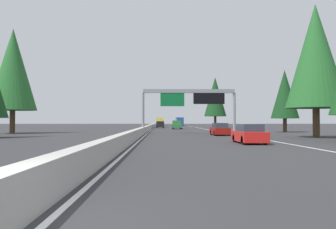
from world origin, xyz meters
TOP-DOWN VIEW (x-y plane):
  - ground_plane at (60.00, 0.00)m, footprint 320.00×320.00m
  - median_barrier at (80.00, 0.30)m, footprint 180.00×0.56m
  - shoulder_stripe_right at (70.00, -11.52)m, footprint 160.00×0.16m
  - shoulder_stripe_median at (70.00, -0.25)m, footprint 160.00×0.16m
  - sign_gantry_overhead at (39.55, -6.04)m, footprint 0.50×12.68m
  - sedan_far_center at (20.02, -8.83)m, footprint 4.40×1.80m
  - sedan_distant_b at (34.53, -9.14)m, footprint 4.40×1.80m
  - pickup_far_left at (67.33, -5.59)m, footprint 5.60×2.00m
  - bus_far_right at (121.60, -9.16)m, footprint 11.50×2.55m
  - box_truck_mid_right at (111.48, -1.73)m, footprint 8.50×2.40m
  - minivan_mid_center at (79.18, -1.92)m, footprint 5.00×1.95m
  - conifer_right_near at (28.71, -18.06)m, footprint 6.08×6.08m
  - conifer_right_mid at (46.07, -21.33)m, footprint 4.25×4.25m
  - conifer_right_far at (87.18, -17.20)m, footprint 6.16×6.16m
  - conifer_left_near at (41.41, 18.48)m, footprint 6.43×6.43m

SIDE VIEW (x-z plane):
  - ground_plane at x=60.00m, z-range 0.00..0.00m
  - shoulder_stripe_right at x=70.00m, z-range 0.00..0.01m
  - shoulder_stripe_median at x=70.00m, z-range 0.00..0.01m
  - median_barrier at x=80.00m, z-range 0.00..0.90m
  - sedan_far_center at x=20.02m, z-range -0.05..1.42m
  - sedan_distant_b at x=34.53m, z-range -0.05..1.42m
  - pickup_far_left at x=67.33m, z-range -0.02..1.84m
  - minivan_mid_center at x=79.18m, z-range 0.11..1.80m
  - box_truck_mid_right at x=111.48m, z-range 0.14..3.09m
  - bus_far_right at x=121.60m, z-range 0.17..3.27m
  - sign_gantry_overhead at x=39.55m, z-range 1.77..7.77m
  - conifer_right_mid at x=46.07m, z-range 1.04..10.70m
  - conifer_right_near at x=28.71m, z-range 1.50..15.32m
  - conifer_right_far at x=87.18m, z-range 1.51..15.51m
  - conifer_left_near at x=41.41m, z-range 1.58..16.20m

